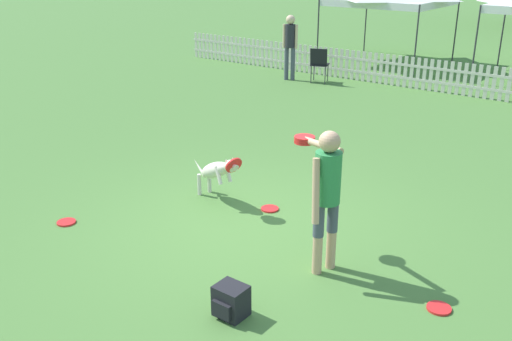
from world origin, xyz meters
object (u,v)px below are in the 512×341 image
at_px(handler_person, 325,184).
at_px(frisbee_midfield, 439,308).
at_px(leaping_dog, 217,170).
at_px(frisbee_near_dog, 270,209).
at_px(frisbee_near_handler, 66,222).
at_px(backpack_on_grass, 231,301).
at_px(folding_chair_blue_left, 319,62).
at_px(spectator_standing, 290,41).

xyz_separation_m(handler_person, frisbee_midfield, (1.34, 0.03, -1.00)).
distance_m(leaping_dog, frisbee_near_dog, 0.91).
relative_size(frisbee_near_handler, backpack_on_grass, 0.75).
height_order(handler_person, folding_chair_blue_left, handler_person).
bearing_deg(frisbee_near_dog, handler_person, -33.04).
bearing_deg(leaping_dog, handler_person, 90.30).
bearing_deg(folding_chair_blue_left, frisbee_midfield, 107.98).
xyz_separation_m(backpack_on_grass, folding_chair_blue_left, (-4.77, 9.41, 0.40)).
bearing_deg(spectator_standing, frisbee_near_handler, 90.06).
bearing_deg(backpack_on_grass, spectator_standing, 121.21).
height_order(leaping_dog, folding_chair_blue_left, folding_chair_blue_left).
distance_m(handler_person, folding_chair_blue_left, 9.54).
relative_size(frisbee_near_dog, backpack_on_grass, 0.75).
relative_size(frisbee_midfield, backpack_on_grass, 0.75).
bearing_deg(frisbee_near_handler, handler_person, 18.17).
relative_size(leaping_dog, frisbee_near_dog, 4.71).
bearing_deg(frisbee_near_handler, spectator_standing, 106.17).
xyz_separation_m(backpack_on_grass, spectator_standing, (-5.60, 9.24, 0.89)).
xyz_separation_m(folding_chair_blue_left, spectator_standing, (-0.83, -0.16, 0.49)).
xyz_separation_m(frisbee_near_dog, folding_chair_blue_left, (-3.65, 7.22, 0.55)).
distance_m(handler_person, backpack_on_grass, 1.57).
bearing_deg(frisbee_near_handler, folding_chair_blue_left, 100.98).
bearing_deg(frisbee_near_handler, leaping_dog, 56.66).
bearing_deg(handler_person, leaping_dog, 90.30).
relative_size(leaping_dog, backpack_on_grass, 3.55).
relative_size(folding_chair_blue_left, spectator_standing, 0.54).
xyz_separation_m(leaping_dog, frisbee_near_handler, (-1.13, -1.71, -0.46)).
bearing_deg(backpack_on_grass, frisbee_midfield, 39.99).
distance_m(frisbee_near_dog, backpack_on_grass, 2.46).
bearing_deg(frisbee_midfield, folding_chair_blue_left, 128.16).
height_order(handler_person, frisbee_near_handler, handler_person).
bearing_deg(handler_person, spectator_standing, 53.84).
xyz_separation_m(handler_person, leaping_dog, (-2.10, 0.65, -0.54)).
distance_m(frisbee_midfield, spectator_standing, 10.74).
relative_size(handler_person, spectator_standing, 0.94).
relative_size(handler_person, leaping_dog, 1.42).
distance_m(handler_person, leaping_dog, 2.27).
distance_m(frisbee_midfield, folding_chair_blue_left, 10.29).
height_order(handler_person, backpack_on_grass, handler_person).
relative_size(frisbee_near_handler, frisbee_midfield, 1.00).
xyz_separation_m(frisbee_near_handler, folding_chair_blue_left, (-1.78, 9.17, 0.55)).
xyz_separation_m(frisbee_near_handler, backpack_on_grass, (2.99, -0.24, 0.15)).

